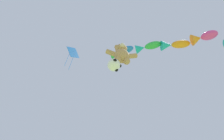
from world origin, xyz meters
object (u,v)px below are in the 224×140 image
object	(u,v)px
fish_kite_magenta	(203,37)
diamond_kite	(73,53)
fish_kite_cobalt	(121,52)
teddy_bear_kite	(122,54)
fish_kite_tangerine	(174,45)
soccer_ball_kite	(114,65)
fish_kite_emerald	(147,47)

from	to	relation	value
fish_kite_magenta	diamond_kite	xyz separation A→B (m)	(-10.38, 3.13, -0.19)
fish_kite_magenta	fish_kite_cobalt	bearing A→B (deg)	159.47
fish_kite_magenta	diamond_kite	distance (m)	10.84
teddy_bear_kite	fish_kite_cobalt	size ratio (longest dim) A/B	1.12
diamond_kite	fish_kite_cobalt	bearing A→B (deg)	-10.63
diamond_kite	teddy_bear_kite	bearing A→B (deg)	-24.07
teddy_bear_kite	fish_kite_tangerine	world-z (taller)	fish_kite_tangerine
diamond_kite	fish_kite_tangerine	bearing A→B (deg)	-13.96
fish_kite_magenta	diamond_kite	world-z (taller)	diamond_kite
soccer_ball_kite	fish_kite_cobalt	size ratio (longest dim) A/B	0.42
fish_kite_magenta	diamond_kite	size ratio (longest dim) A/B	0.67
fish_kite_emerald	fish_kite_magenta	size ratio (longest dim) A/B	1.08
fish_kite_cobalt	fish_kite_emerald	xyz separation A→B (m)	(2.19, -0.65, 0.38)
soccer_ball_kite	fish_kite_magenta	distance (m)	8.20
fish_kite_emerald	soccer_ball_kite	bearing A→B (deg)	-174.58
soccer_ball_kite	fish_kite_magenta	size ratio (longest dim) A/B	0.41
fish_kite_tangerine	diamond_kite	size ratio (longest dim) A/B	0.78
teddy_bear_kite	fish_kite_tangerine	bearing A→B (deg)	-4.68
teddy_bear_kite	fish_kite_emerald	world-z (taller)	fish_kite_emerald
teddy_bear_kite	soccer_ball_kite	xyz separation A→B (m)	(-0.56, 0.01, -1.58)
fish_kite_cobalt	fish_kite_emerald	world-z (taller)	fish_kite_emerald
fish_kite_cobalt	fish_kite_emerald	size ratio (longest dim) A/B	0.89
fish_kite_tangerine	fish_kite_magenta	distance (m)	2.31
fish_kite_emerald	fish_kite_magenta	world-z (taller)	fish_kite_emerald
fish_kite_cobalt	fish_kite_magenta	world-z (taller)	fish_kite_magenta
fish_kite_emerald	diamond_kite	world-z (taller)	diamond_kite
soccer_ball_kite	diamond_kite	xyz separation A→B (m)	(-3.25, 1.69, 3.60)
soccer_ball_kite	diamond_kite	world-z (taller)	diamond_kite
teddy_bear_kite	fish_kite_magenta	world-z (taller)	fish_kite_magenta
teddy_bear_kite	soccer_ball_kite	distance (m)	1.68
teddy_bear_kite	fish_kite_tangerine	xyz separation A→B (m)	(4.52, -0.37, 2.29)
teddy_bear_kite	fish_kite_emerald	bearing A→B (deg)	6.98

